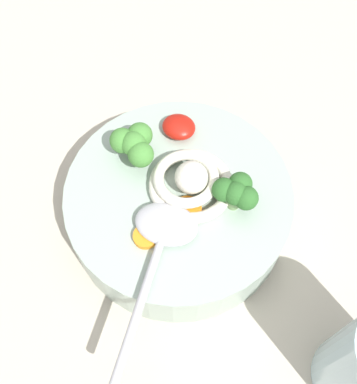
% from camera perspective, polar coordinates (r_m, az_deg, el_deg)
% --- Properties ---
extents(table_slab, '(1.29, 1.29, 0.03)m').
position_cam_1_polar(table_slab, '(0.53, 4.03, -4.57)').
color(table_slab, '#BCB29E').
rests_on(table_slab, ground).
extents(soup_bowl, '(0.23, 0.23, 0.06)m').
position_cam_1_polar(soup_bowl, '(0.49, 0.00, -1.60)').
color(soup_bowl, '#9EB2A3').
rests_on(soup_bowl, table_slab).
extents(noodle_pile, '(0.09, 0.09, 0.04)m').
position_cam_1_polar(noodle_pile, '(0.46, 1.39, 1.27)').
color(noodle_pile, silver).
rests_on(noodle_pile, soup_bowl).
extents(soup_spoon, '(0.07, 0.18, 0.02)m').
position_cam_1_polar(soup_spoon, '(0.43, -1.97, -5.47)').
color(soup_spoon, '#B7B7BC').
rests_on(soup_spoon, soup_bowl).
extents(chili_sauce_dollop, '(0.04, 0.03, 0.02)m').
position_cam_1_polar(chili_sauce_dollop, '(0.50, 0.03, 7.84)').
color(chili_sauce_dollop, '#B2190F').
rests_on(chili_sauce_dollop, soup_bowl).
extents(broccoli_floret_near_spoon, '(0.05, 0.04, 0.04)m').
position_cam_1_polar(broccoli_floret_near_spoon, '(0.44, 6.95, -0.03)').
color(broccoli_floret_near_spoon, '#7A9E60').
rests_on(broccoli_floret_near_spoon, soup_bowl).
extents(broccoli_floret_right, '(0.05, 0.04, 0.04)m').
position_cam_1_polar(broccoli_floret_right, '(0.47, -5.31, 5.86)').
color(broccoli_floret_right, '#7A9E60').
rests_on(broccoli_floret_right, soup_bowl).
extents(carrot_slice_extra_b, '(0.02, 0.02, 0.01)m').
position_cam_1_polar(carrot_slice_extra_b, '(0.44, -3.98, -5.39)').
color(carrot_slice_extra_b, orange).
rests_on(carrot_slice_extra_b, soup_bowl).
extents(carrot_slice_beside_noodles, '(0.03, 0.03, 0.01)m').
position_cam_1_polar(carrot_slice_beside_noodles, '(0.45, 1.10, -2.16)').
color(carrot_slice_beside_noodles, orange).
rests_on(carrot_slice_beside_noodles, soup_bowl).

